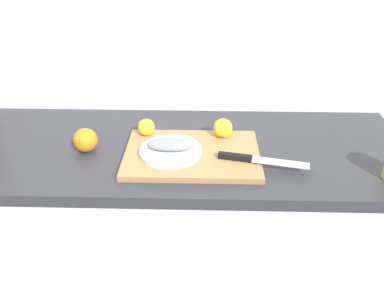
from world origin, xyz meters
name	(u,v)px	position (x,y,z in m)	size (l,w,h in m)	color
back_wall	(133,24)	(0.00, 0.33, 1.25)	(3.20, 0.05, 2.50)	white
kitchen_counter	(135,240)	(0.00, 0.00, 0.45)	(2.00, 0.60, 0.90)	white
cutting_board	(192,154)	(0.24, -0.07, 0.91)	(0.45, 0.31, 0.02)	tan
white_plate	(171,151)	(0.16, -0.08, 0.93)	(0.21, 0.21, 0.01)	white
fish_fillet	(170,144)	(0.16, -0.08, 0.95)	(0.16, 0.07, 0.04)	gray
chef_knife	(251,159)	(0.43, -0.12, 0.93)	(0.29, 0.09, 0.02)	silver
lemon_0	(223,128)	(0.34, 0.04, 0.95)	(0.07, 0.07, 0.07)	yellow
lemon_1	(146,127)	(0.07, 0.05, 0.95)	(0.06, 0.06, 0.06)	yellow
orange_1	(85,140)	(-0.13, -0.04, 0.94)	(0.08, 0.08, 0.08)	orange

